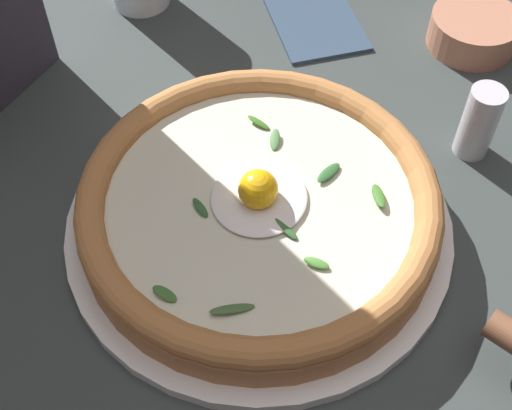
{
  "coord_description": "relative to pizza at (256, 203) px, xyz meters",
  "views": [
    {
      "loc": [
        0.32,
        0.14,
        0.48
      ],
      "look_at": [
        0.01,
        -0.0,
        0.03
      ],
      "focal_mm": 48.35,
      "sensor_mm": 36.0,
      "label": 1
    }
  ],
  "objects": [
    {
      "name": "side_bowl",
      "position": [
        -0.31,
        0.11,
        -0.02
      ],
      "size": [
        0.09,
        0.09,
        0.04
      ],
      "primitive_type": "cylinder",
      "color": "#B57559",
      "rests_on": "ground"
    },
    {
      "name": "pepper_shaker",
      "position": [
        -0.16,
        0.15,
        0.0
      ],
      "size": [
        0.03,
        0.03,
        0.07
      ],
      "primitive_type": "cylinder",
      "color": "silver",
      "rests_on": "ground"
    },
    {
      "name": "pizza",
      "position": [
        0.0,
        0.0,
        0.0
      ],
      "size": [
        0.3,
        0.3,
        0.06
      ],
      "color": "#B87645",
      "rests_on": "pizza_plate"
    },
    {
      "name": "folded_napkin",
      "position": [
        -0.29,
        -0.06,
        -0.03
      ],
      "size": [
        0.17,
        0.16,
        0.01
      ],
      "primitive_type": "cube",
      "rotation": [
        0.0,
        0.0,
        3.82
      ],
      "color": "#31445A",
      "rests_on": "ground"
    },
    {
      "name": "pizza_plate",
      "position": [
        -0.0,
        -0.0,
        -0.03
      ],
      "size": [
        0.33,
        0.33,
        0.01
      ],
      "primitive_type": "cylinder",
      "color": "white",
      "rests_on": "ground"
    },
    {
      "name": "ground_plane",
      "position": [
        -0.01,
        0.0,
        -0.05
      ],
      "size": [
        2.4,
        2.4,
        0.03
      ],
      "primitive_type": "cube",
      "color": "#353D3B",
      "rests_on": "ground"
    }
  ]
}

